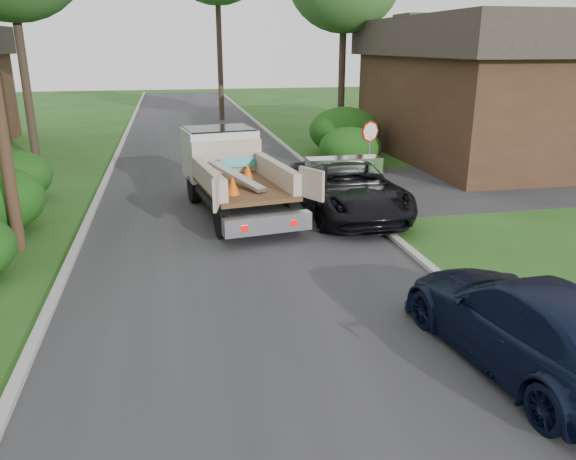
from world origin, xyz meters
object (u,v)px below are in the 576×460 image
at_px(house_right, 498,87).
at_px(navy_suv, 530,324).
at_px(flatbed_truck, 229,167).
at_px(stop_sign, 370,141).
at_px(black_pickup, 347,187).

bearing_deg(house_right, navy_suv, -119.14).
bearing_deg(flatbed_truck, stop_sign, 3.60).
distance_m(stop_sign, black_pickup, 3.18).
relative_size(stop_sign, navy_suv, 0.48).
relative_size(house_right, flatbed_truck, 1.98).
bearing_deg(flatbed_truck, navy_suv, -79.18).
xyz_separation_m(flatbed_truck, black_pickup, (3.44, -1.50, -0.47)).
xyz_separation_m(black_pickup, navy_suv, (0.20, -8.93, -0.07)).
bearing_deg(flatbed_truck, house_right, 16.87).
bearing_deg(stop_sign, house_right, 32.66).
distance_m(house_right, black_pickup, 12.30).
relative_size(flatbed_truck, navy_suv, 1.28).
distance_m(stop_sign, house_right, 9.37).
relative_size(stop_sign, flatbed_truck, 0.38).
bearing_deg(stop_sign, navy_suv, -96.94).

